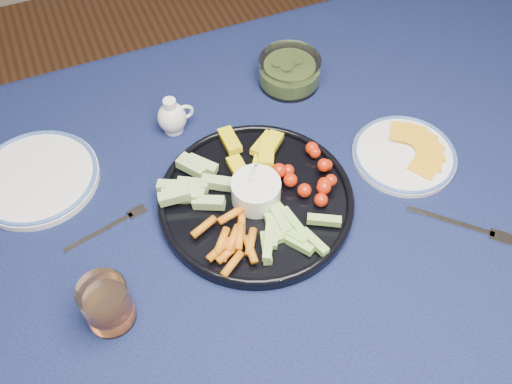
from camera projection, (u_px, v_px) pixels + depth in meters
name	position (u px, v px, depth m)	size (l,w,h in m)	color
dining_table	(276.00, 241.00, 1.08)	(1.67, 1.07, 0.75)	#452817
crudite_platter	(255.00, 197.00, 1.01)	(0.35, 0.35, 0.11)	black
creamer_pitcher	(172.00, 117.00, 1.11)	(0.07, 0.06, 0.08)	white
pickle_bowl	(289.00, 72.00, 1.20)	(0.13, 0.13, 0.06)	white
cheese_plate	(404.00, 153.00, 1.08)	(0.20, 0.20, 0.02)	white
juice_tumbler	(108.00, 305.00, 0.86)	(0.08, 0.08, 0.09)	white
fork_left	(113.00, 225.00, 1.00)	(0.15, 0.05, 0.00)	silver
fork_right	(468.00, 227.00, 0.99)	(0.14, 0.14, 0.00)	silver
side_plate_extra	(37.00, 177.00, 1.05)	(0.23, 0.23, 0.02)	white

